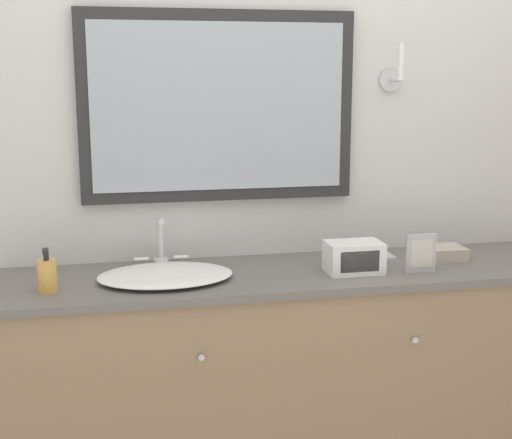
% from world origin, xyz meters
% --- Properties ---
extents(wall_back, '(8.00, 0.18, 2.55)m').
position_xyz_m(wall_back, '(-0.01, 0.58, 1.28)').
color(wall_back, silver).
rests_on(wall_back, ground_plane).
extents(vanity_counter, '(2.19, 0.52, 0.85)m').
position_xyz_m(vanity_counter, '(0.00, 0.29, 0.43)').
color(vanity_counter, '#937556').
rests_on(vanity_counter, ground_plane).
extents(sink_basin, '(0.48, 0.39, 0.20)m').
position_xyz_m(sink_basin, '(-0.48, 0.27, 0.87)').
color(sink_basin, white).
rests_on(sink_basin, vanity_counter).
extents(soap_bottle, '(0.06, 0.06, 0.15)m').
position_xyz_m(soap_bottle, '(-0.88, 0.20, 0.91)').
color(soap_bottle, gold).
rests_on(soap_bottle, vanity_counter).
extents(appliance_box, '(0.20, 0.14, 0.11)m').
position_xyz_m(appliance_box, '(0.21, 0.22, 0.91)').
color(appliance_box, white).
rests_on(appliance_box, vanity_counter).
extents(picture_frame, '(0.11, 0.01, 0.14)m').
position_xyz_m(picture_frame, '(0.45, 0.17, 0.92)').
color(picture_frame, '#B2B2B7').
rests_on(picture_frame, vanity_counter).
extents(hand_towel_near_sink, '(0.15, 0.13, 0.05)m').
position_xyz_m(hand_towel_near_sink, '(0.62, 0.33, 0.88)').
color(hand_towel_near_sink, '#B7A899').
rests_on(hand_towel_near_sink, vanity_counter).
extents(metal_tray, '(0.18, 0.09, 0.01)m').
position_xyz_m(metal_tray, '(0.35, 0.40, 0.85)').
color(metal_tray, silver).
rests_on(metal_tray, vanity_counter).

